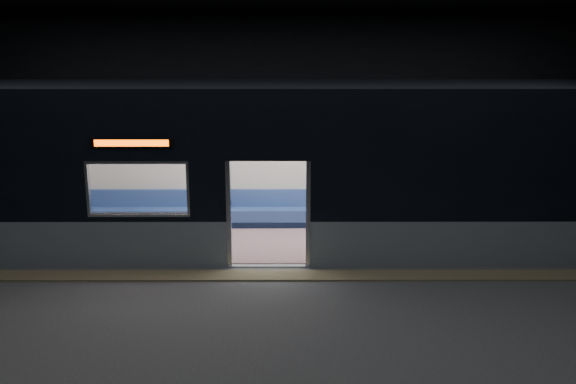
{
  "coord_description": "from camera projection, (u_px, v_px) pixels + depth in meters",
  "views": [
    {
      "loc": [
        0.34,
        -9.88,
        4.12
      ],
      "look_at": [
        0.37,
        2.3,
        1.16
      ],
      "focal_mm": 38.0,
      "sensor_mm": 36.0,
      "label": 1
    }
  ],
  "objects": [
    {
      "name": "tactile_strip",
      "position": [
        268.0,
        275.0,
        11.1
      ],
      "size": [
        22.8,
        0.5,
        0.03
      ],
      "primitive_type": "cube",
      "color": "#8C7F59",
      "rests_on": "station_floor"
    },
    {
      "name": "station_envelope",
      "position": [
        265.0,
        73.0,
        9.7
      ],
      "size": [
        24.0,
        14.0,
        5.0
      ],
      "color": "black",
      "rests_on": "station_floor"
    },
    {
      "name": "transit_map",
      "position": [
        390.0,
        161.0,
        13.96
      ],
      "size": [
        1.1,
        0.03,
        0.71
      ],
      "primitive_type": "cube",
      "color": "white",
      "rests_on": "metro_car"
    },
    {
      "name": "metro_car",
      "position": [
        270.0,
        157.0,
        12.6
      ],
      "size": [
        18.0,
        3.04,
        3.35
      ],
      "color": "gray",
      "rests_on": "station_floor"
    },
    {
      "name": "handbag",
      "position": [
        422.0,
        202.0,
        13.64
      ],
      "size": [
        0.28,
        0.25,
        0.13
      ],
      "primitive_type": "cube",
      "rotation": [
        0.0,
        0.0,
        -0.08
      ],
      "color": "black",
      "rests_on": "passenger"
    },
    {
      "name": "station_floor",
      "position": [
        267.0,
        288.0,
        10.57
      ],
      "size": [
        24.0,
        14.0,
        0.01
      ],
      "primitive_type": "cube",
      "color": "#47494C",
      "rests_on": "ground"
    },
    {
      "name": "passenger",
      "position": [
        418.0,
        194.0,
        13.83
      ],
      "size": [
        0.41,
        0.7,
        1.4
      ],
      "rotation": [
        0.0,
        0.0,
        -0.02
      ],
      "color": "black",
      "rests_on": "metro_car"
    }
  ]
}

